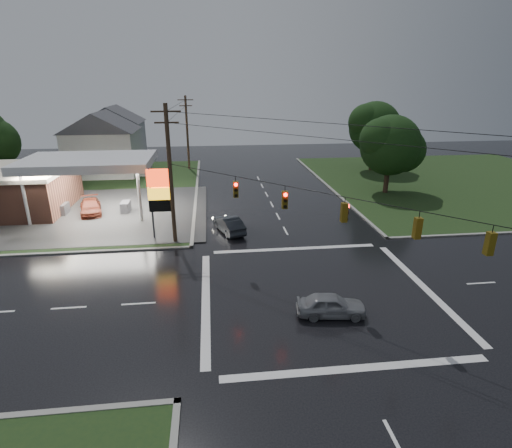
{
  "coord_description": "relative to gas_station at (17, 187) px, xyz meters",
  "views": [
    {
      "loc": [
        -6.42,
        -21.45,
        12.63
      ],
      "look_at": [
        -3.35,
        4.85,
        3.0
      ],
      "focal_mm": 28.0,
      "sensor_mm": 36.0,
      "label": 1
    }
  ],
  "objects": [
    {
      "name": "gas_station",
      "position": [
        0.0,
        0.0,
        0.0
      ],
      "size": [
        26.2,
        18.0,
        5.6
      ],
      "color": "#2D2D2D",
      "rests_on": "ground"
    },
    {
      "name": "tree_ne_near",
      "position": [
        39.82,
        2.29,
        3.01
      ],
      "size": [
        7.99,
        6.8,
        8.98
      ],
      "color": "black",
      "rests_on": "ground"
    },
    {
      "name": "house_far",
      "position": [
        3.73,
        28.3,
        1.86
      ],
      "size": [
        11.05,
        8.48,
        8.6
      ],
      "color": "silver",
      "rests_on": "ground"
    },
    {
      "name": "grass_nw",
      "position": [
        -0.32,
        6.3,
        -2.51
      ],
      "size": [
        36.0,
        36.0,
        0.08
      ],
      "primitive_type": "cube",
      "color": "#1C3316",
      "rests_on": "ground"
    },
    {
      "name": "car_crossing",
      "position": [
        25.73,
        -22.23,
        -1.88
      ],
      "size": [
        4.05,
        2.02,
        1.33
      ],
      "primitive_type": "imported",
      "rotation": [
        0.0,
        0.0,
        1.45
      ],
      "color": "gray",
      "rests_on": "ground"
    },
    {
      "name": "pylon_sign",
      "position": [
        15.18,
        -9.2,
        1.46
      ],
      "size": [
        2.0,
        0.35,
        6.0
      ],
      "color": "#59595E",
      "rests_on": "ground"
    },
    {
      "name": "house_near",
      "position": [
        4.73,
        16.3,
        1.86
      ],
      "size": [
        11.05,
        8.48,
        8.6
      ],
      "color": "silver",
      "rests_on": "ground"
    },
    {
      "name": "traffic_signals",
      "position": [
        25.69,
        -19.72,
        3.93
      ],
      "size": [
        26.87,
        26.87,
        1.47
      ],
      "color": "black",
      "rests_on": "ground"
    },
    {
      "name": "tree_ne_far",
      "position": [
        42.83,
        14.29,
        3.63
      ],
      "size": [
        8.46,
        7.2,
        9.8
      ],
      "color": "black",
      "rests_on": "ground"
    },
    {
      "name": "car_pump",
      "position": [
        7.29,
        -1.66,
        -1.85
      ],
      "size": [
        3.15,
        5.13,
        1.39
      ],
      "primitive_type": "imported",
      "rotation": [
        0.0,
        0.0,
        0.27
      ],
      "color": "#5D2215",
      "rests_on": "ground"
    },
    {
      "name": "utility_pole_nw",
      "position": [
        16.18,
        -10.2,
        3.17
      ],
      "size": [
        2.2,
        0.32,
        11.0
      ],
      "color": "#382619",
      "rests_on": "ground"
    },
    {
      "name": "ground",
      "position": [
        25.68,
        -19.7,
        -2.55
      ],
      "size": [
        120.0,
        120.0,
        0.0
      ],
      "primitive_type": "plane",
      "color": "black",
      "rests_on": "ground"
    },
    {
      "name": "car_north",
      "position": [
        20.69,
        -8.41,
        -1.83
      ],
      "size": [
        2.83,
        4.64,
        1.44
      ],
      "primitive_type": "imported",
      "rotation": [
        0.0,
        0.0,
        3.46
      ],
      "color": "black",
      "rests_on": "ground"
    },
    {
      "name": "utility_pole_n",
      "position": [
        16.18,
        18.3,
        2.92
      ],
      "size": [
        2.2,
        0.32,
        10.5
      ],
      "color": "#382619",
      "rests_on": "ground"
    },
    {
      "name": "grass_ne",
      "position": [
        51.68,
        6.3,
        -2.51
      ],
      "size": [
        36.0,
        36.0,
        0.08
      ],
      "primitive_type": "cube",
      "color": "#1C3316",
      "rests_on": "ground"
    }
  ]
}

